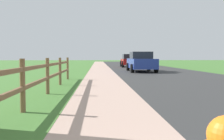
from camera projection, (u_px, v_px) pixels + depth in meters
name	position (u px, v px, depth m)	size (l,w,h in m)	color
ground_plane	(110.00, 68.00, 24.27)	(120.00, 120.00, 0.00)	#437531
road_asphalt	(141.00, 67.00, 26.46)	(7.00, 66.00, 0.01)	#323232
curb_concrete	(82.00, 68.00, 26.09)	(6.00, 66.00, 0.01)	tan
grass_verge	(67.00, 68.00, 26.00)	(5.00, 66.00, 0.00)	#437531
rail_fence	(37.00, 76.00, 6.29)	(0.11, 12.62, 1.13)	brown
parked_suv_blue	(141.00, 62.00, 19.12)	(2.00, 4.28, 1.56)	navy
parked_car_red	(130.00, 60.00, 27.85)	(2.24, 4.32, 1.47)	maroon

